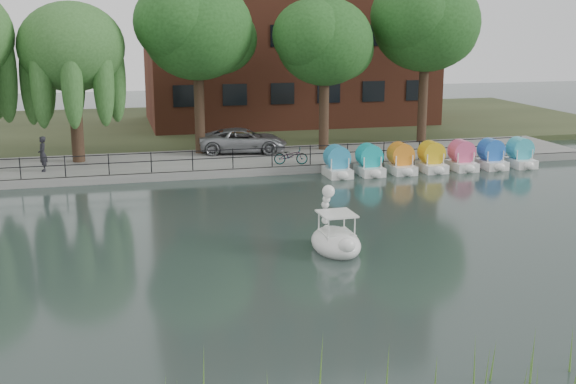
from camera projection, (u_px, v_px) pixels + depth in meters
name	position (u px, v px, depth m)	size (l,w,h in m)	color
ground_plane	(303.00, 259.00, 23.52)	(120.00, 120.00, 0.00)	#34413E
promenade	(224.00, 162.00, 38.56)	(40.00, 6.00, 0.40)	gray
kerb	(234.00, 173.00, 35.78)	(40.00, 0.25, 0.40)	gray
land_strip	(193.00, 126.00, 51.77)	(60.00, 22.00, 0.36)	#47512D
railing	(233.00, 154.00, 35.75)	(32.00, 0.05, 1.00)	black
willow_mid	(71.00, 48.00, 36.32)	(5.32, 5.32, 8.15)	#473323
broadleaf_center	(197.00, 30.00, 38.62)	(6.00, 6.00, 9.25)	#473323
broadleaf_right	(325.00, 42.00, 39.97)	(5.40, 5.40, 8.32)	#473323
broadleaf_far	(426.00, 24.00, 42.22)	(6.30, 6.30, 9.71)	#473323
minivan	(243.00, 139.00, 40.10)	(5.57, 2.56, 1.55)	gray
bicycle	(291.00, 155.00, 36.82)	(1.72, 0.60, 1.00)	gray
pedestrian	(42.00, 151.00, 34.99)	(0.71, 0.48, 1.98)	black
swan_boat	(335.00, 237.00, 24.31)	(1.63, 2.60, 2.10)	white
pedal_boat_row	(432.00, 160.00, 37.10)	(11.35, 1.70, 1.40)	white
reed_bank	(518.00, 368.00, 14.89)	(24.00, 2.40, 1.20)	#669938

